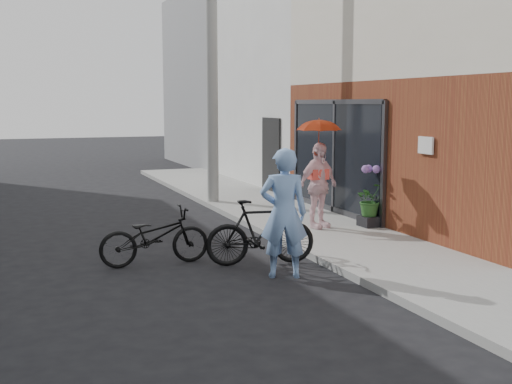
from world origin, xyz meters
TOP-DOWN VIEW (x-y plane):
  - ground at (0.00, 0.00)m, footprint 80.00×80.00m
  - sidewalk at (2.10, 2.00)m, footprint 2.20×24.00m
  - curb at (0.94, 2.00)m, footprint 0.12×24.00m
  - plaster_building at (7.20, 9.00)m, footprint 8.00×6.00m
  - east_building_far at (7.20, 16.00)m, footprint 8.00×8.00m
  - utility_pole at (1.10, 6.00)m, footprint 0.28×0.28m
  - officer at (0.05, -0.70)m, footprint 0.81×0.66m
  - bike_left at (-1.56, 0.71)m, footprint 1.75×0.62m
  - bike_right at (0.01, 0.11)m, footprint 1.81×0.79m
  - kimono_woman at (1.96, 1.95)m, footprint 1.06×0.71m
  - parasol at (1.96, 1.95)m, footprint 0.82×0.82m
  - planter at (3.00, 1.71)m, footprint 0.40×0.40m
  - potted_plant at (3.00, 1.71)m, footprint 0.60×0.52m

SIDE VIEW (x-z plane):
  - ground at x=0.00m, z-range 0.00..0.00m
  - sidewalk at x=2.10m, z-range 0.00..0.12m
  - curb at x=0.94m, z-range 0.00..0.12m
  - planter at x=3.00m, z-range 0.12..0.33m
  - bike_left at x=-1.56m, z-range 0.00..0.92m
  - bike_right at x=0.01m, z-range 0.00..1.05m
  - potted_plant at x=3.00m, z-range 0.33..0.99m
  - officer at x=0.05m, z-range 0.00..1.91m
  - kimono_woman at x=1.96m, z-range 0.12..1.80m
  - parasol at x=1.96m, z-range 1.80..2.52m
  - plaster_building at x=7.20m, z-range 0.00..7.00m
  - east_building_far at x=7.20m, z-range 0.00..7.00m
  - utility_pole at x=1.10m, z-range 0.00..7.00m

